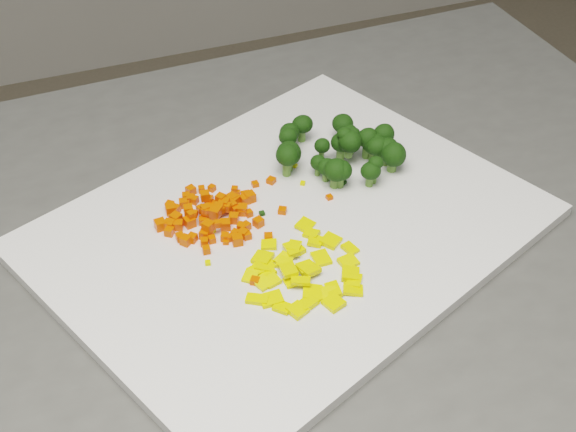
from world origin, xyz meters
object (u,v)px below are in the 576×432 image
object	(u,v)px
carrot_pile	(211,209)
pepper_pile	(298,261)
cutting_board	(288,229)
broccoli_pile	(338,142)

from	to	relation	value
carrot_pile	pepper_pile	distance (m)	0.10
cutting_board	pepper_pile	world-z (taller)	pepper_pile
cutting_board	broccoli_pile	world-z (taller)	broccoli_pile
carrot_pile	pepper_pile	world-z (taller)	carrot_pile
cutting_board	pepper_pile	bearing A→B (deg)	-102.25
carrot_pile	broccoli_pile	world-z (taller)	broccoli_pile
carrot_pile	cutting_board	bearing A→B (deg)	-24.99
cutting_board	broccoli_pile	size ratio (longest dim) A/B	3.75
carrot_pile	broccoli_pile	size ratio (longest dim) A/B	0.83
carrot_pile	pepper_pile	bearing A→B (deg)	-59.13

